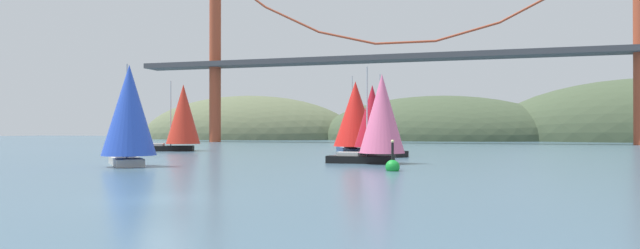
# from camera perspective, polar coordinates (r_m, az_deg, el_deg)

# --- Properties ---
(ground_plane) EXTENTS (360.00, 360.00, 0.00)m
(ground_plane) POSITION_cam_1_polar(r_m,az_deg,el_deg) (25.50, -16.84, -7.73)
(ground_plane) COLOR #426075
(headland_left) EXTENTS (71.71, 44.00, 27.46)m
(headland_left) POSITION_cam_1_polar(r_m,az_deg,el_deg) (170.73, -7.83, -1.52)
(headland_left) COLOR #5B6647
(headland_left) RESTS_ON ground_plane
(headland_center) EXTENTS (72.45, 44.00, 25.45)m
(headland_center) POSITION_cam_1_polar(r_m,az_deg,el_deg) (156.55, 12.72, -1.62)
(headland_center) COLOR #425138
(headland_center) RESTS_ON ground_plane
(suspension_bridge) EXTENTS (128.00, 6.00, 42.10)m
(suspension_bridge) POSITION_cam_1_polar(r_m,az_deg,el_deg) (118.25, 9.17, 7.63)
(suspension_bridge) COLOR #A34228
(suspension_bridge) RESTS_ON ground_plane
(sailboat_blue_spinnaker) EXTENTS (7.98, 8.26, 8.93)m
(sailboat_blue_spinnaker) POSITION_cam_1_polar(r_m,az_deg,el_deg) (47.91, -19.96, 1.11)
(sailboat_blue_spinnaker) COLOR #B7B2A8
(sailboat_blue_spinnaker) RESTS_ON ground_plane
(sailboat_crimson_sail) EXTENTS (7.79, 7.53, 9.72)m
(sailboat_crimson_sail) POSITION_cam_1_polar(r_m,az_deg,el_deg) (63.84, 5.76, 0.68)
(sailboat_crimson_sail) COLOR black
(sailboat_crimson_sail) RESTS_ON ground_plane
(sailboat_pink_spinnaker) EXTENTS (7.42, 4.40, 9.02)m
(sailboat_pink_spinnaker) POSITION_cam_1_polar(r_m,az_deg,el_deg) (49.10, 6.57, 0.92)
(sailboat_pink_spinnaker) COLOR black
(sailboat_pink_spinnaker) RESTS_ON ground_plane
(sailboat_red_spinnaker) EXTENTS (8.10, 10.68, 10.57)m
(sailboat_red_spinnaker) POSITION_cam_1_polar(r_m,az_deg,el_deg) (71.82, 3.82, 1.02)
(sailboat_red_spinnaker) COLOR navy
(sailboat_red_spinnaker) RESTS_ON ground_plane
(sailboat_scarlet_sail) EXTENTS (9.73, 6.80, 10.13)m
(sailboat_scarlet_sail) POSITION_cam_1_polar(r_m,az_deg,el_deg) (78.94, -14.71, 0.85)
(sailboat_scarlet_sail) COLOR black
(sailboat_scarlet_sail) RESTS_ON ground_plane
(channel_buoy) EXTENTS (1.10, 1.10, 2.64)m
(channel_buoy) POSITION_cam_1_polar(r_m,az_deg,el_deg) (40.83, 7.85, -4.47)
(channel_buoy) COLOR green
(channel_buoy) RESTS_ON ground_plane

